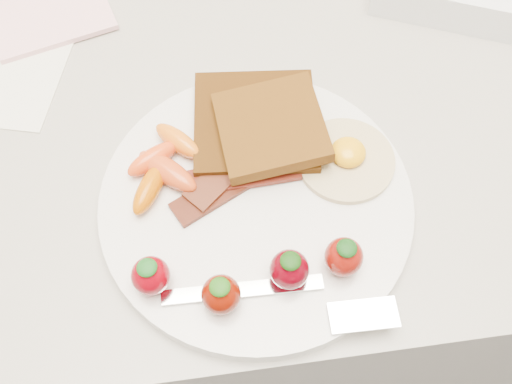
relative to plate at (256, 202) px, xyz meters
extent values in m
cube|color=gray|center=(0.02, 0.16, -0.46)|extent=(2.00, 0.60, 0.90)
cylinder|color=white|center=(0.00, 0.00, 0.00)|extent=(0.27, 0.27, 0.02)
cube|color=black|center=(0.01, 0.07, 0.02)|extent=(0.12, 0.12, 0.01)
cube|color=#342109|center=(0.02, 0.06, 0.03)|extent=(0.10, 0.10, 0.02)
cylinder|color=beige|center=(0.08, 0.03, 0.01)|extent=(0.11, 0.11, 0.01)
ellipsoid|color=#F2A20C|center=(0.09, 0.03, 0.02)|extent=(0.04, 0.04, 0.02)
cube|color=black|center=(-0.02, 0.01, 0.01)|extent=(0.10, 0.07, 0.00)
cube|color=#3B150C|center=(-0.01, 0.02, 0.01)|extent=(0.10, 0.03, 0.00)
cube|color=black|center=(-0.02, 0.03, 0.02)|extent=(0.09, 0.08, 0.00)
ellipsoid|color=#E64715|center=(-0.08, 0.04, 0.02)|extent=(0.05, 0.04, 0.02)
ellipsoid|color=#C94418|center=(-0.07, 0.03, 0.02)|extent=(0.06, 0.06, 0.02)
ellipsoid|color=#BD5500|center=(-0.09, 0.02, 0.02)|extent=(0.04, 0.06, 0.02)
ellipsoid|color=orange|center=(-0.06, 0.06, 0.02)|extent=(0.05, 0.05, 0.02)
ellipsoid|color=#79000A|center=(-0.09, -0.07, 0.03)|extent=(0.03, 0.03, 0.03)
ellipsoid|color=#144D15|center=(-0.09, -0.07, 0.04)|extent=(0.02, 0.02, 0.01)
ellipsoid|color=#630D01|center=(-0.04, -0.09, 0.03)|extent=(0.03, 0.03, 0.03)
ellipsoid|color=#1C500E|center=(-0.04, -0.09, 0.04)|extent=(0.02, 0.02, 0.01)
ellipsoid|color=#510009|center=(0.02, -0.07, 0.03)|extent=(0.03, 0.03, 0.03)
ellipsoid|color=#103609|center=(0.02, -0.07, 0.04)|extent=(0.02, 0.02, 0.01)
ellipsoid|color=maroon|center=(0.06, -0.07, 0.03)|extent=(0.03, 0.03, 0.03)
ellipsoid|color=#0F3A0D|center=(0.06, -0.07, 0.04)|extent=(0.02, 0.02, 0.01)
cube|color=silver|center=(-0.02, -0.08, 0.01)|extent=(0.13, 0.02, 0.00)
cube|color=white|center=(0.07, -0.11, 0.01)|extent=(0.05, 0.03, 0.00)
camera|label=1|loc=(-0.03, -0.23, 0.44)|focal=40.00mm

